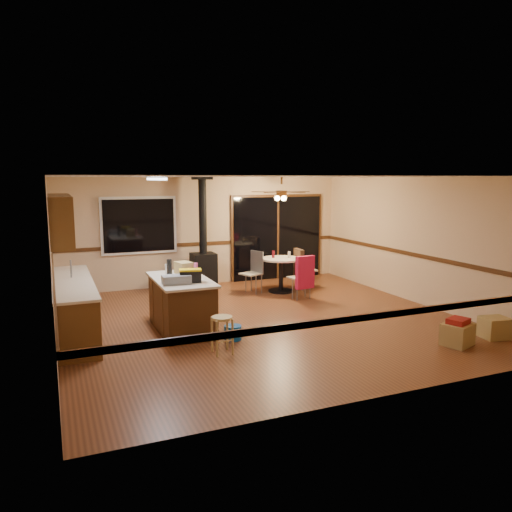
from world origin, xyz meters
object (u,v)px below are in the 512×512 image
chair_left (254,267)px  box_under_window (162,283)px  toolbox_grey (176,280)px  bar_stool (222,335)px  toolbox_black (190,277)px  wood_stove (203,257)px  dining_table (281,269)px  chair_right (300,264)px  kitchen_island (181,304)px  chair_near (304,272)px  blue_bucket (233,333)px  box_corner_b (495,328)px  box_corner_a (457,334)px

chair_left → box_under_window: chair_left is taller
toolbox_grey → bar_stool: toolbox_grey is taller
toolbox_black → box_under_window: (0.24, 3.47, -0.82)m
box_under_window → chair_left: bearing=-27.1°
wood_stove → bar_stool: bearing=-103.1°
dining_table → chair_right: bearing=7.7°
dining_table → bar_stool: bearing=-127.3°
chair_left → kitchen_island: bearing=-136.2°
wood_stove → bar_stool: (-1.03, -4.41, -0.45)m
kitchen_island → toolbox_black: 0.66m
kitchen_island → chair_near: (2.94, 1.11, 0.14)m
blue_bucket → box_under_window: (-0.32, 3.92, 0.06)m
chair_near → chair_right: bearing=67.7°
blue_bucket → wood_stove: bearing=80.2°
chair_left → box_corner_b: chair_left is taller
box_corner_b → wood_stove: bearing=121.4°
bar_stool → chair_left: chair_left is taller
dining_table → chair_left: 0.62m
bar_stool → dining_table: dining_table is taller
wood_stove → box_under_window: wood_stove is taller
box_corner_a → wood_stove: bearing=114.4°
box_corner_b → box_under_window: bearing=128.1°
toolbox_black → box_under_window: bearing=86.1°
wood_stove → toolbox_black: wood_stove is taller
chair_right → dining_table: bearing=-172.3°
bar_stool → box_corner_a: bearing=-16.7°
toolbox_black → chair_right: bearing=36.6°
box_corner_b → dining_table: bearing=112.3°
chair_left → box_corner_a: (1.56, -4.53, -0.42)m
wood_stove → chair_near: wood_stove is taller
bar_stool → dining_table: (2.54, 3.34, 0.25)m
dining_table → wood_stove: bearing=145.0°
wood_stove → toolbox_black: size_ratio=7.34×
chair_near → box_under_window: (-2.64, 1.99, -0.42)m
chair_near → box_under_window: bearing=142.9°
bar_stool → box_corner_a: size_ratio=1.24×
box_corner_a → chair_right: bearing=95.6°
kitchen_island → chair_left: bearing=43.8°
toolbox_black → chair_near: size_ratio=0.49×
toolbox_black → kitchen_island: bearing=100.7°
toolbox_grey → box_under_window: (0.48, 3.50, -0.79)m
toolbox_black → blue_bucket: 1.14m
blue_bucket → chair_right: 3.98m
box_corner_b → toolbox_grey: bearing=157.6°
bar_stool → box_corner_b: bar_stool is taller
blue_bucket → chair_near: 3.05m
blue_bucket → dining_table: dining_table is taller
toolbox_grey → box_under_window: size_ratio=1.02×
kitchen_island → chair_left: (2.21, 2.12, 0.14)m
chair_right → box_under_window: 3.23m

